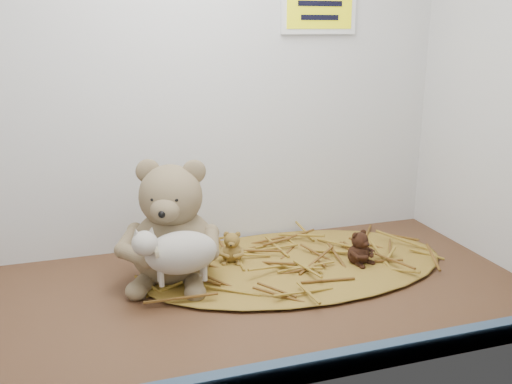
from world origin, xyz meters
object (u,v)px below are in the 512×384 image
object	(u,v)px
main_teddy	(172,222)
mini_teddy_tan	(232,245)
toy_lamb	(181,253)
mini_teddy_brown	(359,246)

from	to	relation	value
main_teddy	mini_teddy_tan	bearing A→B (deg)	36.45
main_teddy	toy_lamb	bearing A→B (deg)	-68.48
toy_lamb	mini_teddy_tan	size ratio (longest dim) A/B	2.56
main_teddy	toy_lamb	world-z (taller)	main_teddy
toy_lamb	mini_teddy_tan	bearing A→B (deg)	43.64
toy_lamb	mini_teddy_tan	world-z (taller)	toy_lamb
toy_lamb	mini_teddy_tan	xyz separation A→B (cm)	(13.19, 12.58, -4.88)
mini_teddy_tan	main_teddy	bearing A→B (deg)	-143.96
mini_teddy_brown	main_teddy	bearing A→B (deg)	148.66
mini_teddy_tan	mini_teddy_brown	bearing A→B (deg)	1.20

